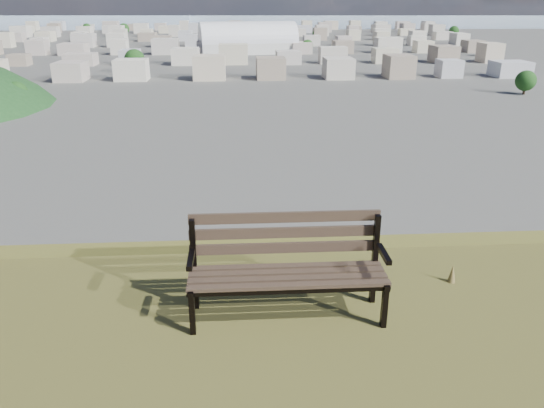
{
  "coord_description": "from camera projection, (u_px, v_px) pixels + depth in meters",
  "views": [
    {
      "loc": [
        0.32,
        -1.29,
        27.61
      ],
      "look_at": [
        0.72,
        4.68,
        25.3
      ],
      "focal_mm": 35.0,
      "sensor_mm": 36.0,
      "label": 1
    }
  ],
  "objects": [
    {
      "name": "park_bench",
      "position": [
        287.0,
        262.0,
        4.57
      ],
      "size": [
        1.69,
        0.55,
        0.88
      ],
      "rotation": [
        0.0,
        0.0,
        -0.0
      ],
      "color": "#433426",
      "rests_on": "hilltop_mesa"
    },
    {
      "name": "city_blocks",
      "position": [
        235.0,
        36.0,
        377.04
      ],
      "size": [
        395.0,
        361.0,
        7.0
      ],
      "color": "beige",
      "rests_on": "ground"
    },
    {
      "name": "arena",
      "position": [
        248.0,
        44.0,
        290.89
      ],
      "size": [
        55.24,
        30.61,
        22.06
      ],
      "rotation": [
        0.0,
        0.0,
        0.17
      ],
      "color": "silver",
      "rests_on": "ground"
    },
    {
      "name": "far_hills",
      "position": [
        209.0,
        1.0,
        1304.1
      ],
      "size": [
        2050.0,
        340.0,
        60.0
      ],
      "color": "#A2B6C9",
      "rests_on": "ground"
    },
    {
      "name": "bay_water",
      "position": [
        234.0,
        18.0,
        848.9
      ],
      "size": [
        2400.0,
        700.0,
        0.12
      ],
      "primitive_type": "cube",
      "color": "#8092A3",
      "rests_on": "ground"
    },
    {
      "name": "city_trees",
      "position": [
        189.0,
        42.0,
        304.69
      ],
      "size": [
        406.52,
        387.2,
        9.98
      ],
      "color": "#35281A",
      "rests_on": "ground"
    }
  ]
}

